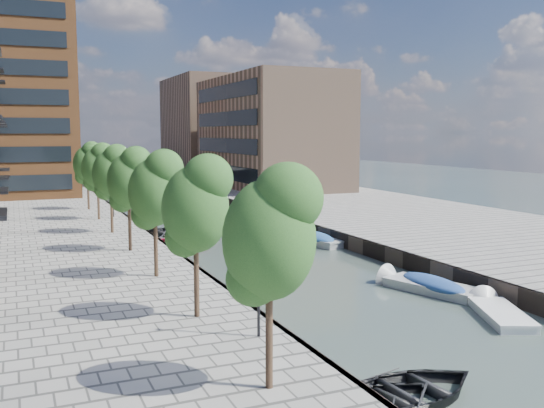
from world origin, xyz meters
TOP-DOWN VIEW (x-y plane):
  - water at (0.00, 40.00)m, footprint 300.00×300.00m
  - quay_right at (16.00, 40.00)m, footprint 20.00×140.00m
  - quay_wall_left at (-6.10, 40.00)m, footprint 0.25×140.00m
  - quay_wall_right at (6.10, 40.00)m, footprint 0.25×140.00m
  - far_closure at (0.00, 100.00)m, footprint 80.00×40.00m
  - tan_block_near at (16.00, 62.00)m, footprint 12.00×25.00m
  - tan_block_far at (16.00, 88.00)m, footprint 12.00×20.00m
  - bridge at (0.00, 72.00)m, footprint 13.00×6.00m
  - tree_0 at (-8.50, 4.00)m, footprint 2.50×2.50m
  - tree_1 at (-8.50, 11.00)m, footprint 2.50×2.50m
  - tree_2 at (-8.50, 18.00)m, footprint 2.50×2.50m
  - tree_3 at (-8.50, 25.00)m, footprint 2.50×2.50m
  - tree_4 at (-8.50, 32.00)m, footprint 2.50×2.50m
  - tree_5 at (-8.50, 39.00)m, footprint 2.50×2.50m
  - tree_6 at (-8.50, 46.00)m, footprint 2.50×2.50m
  - lamp_0 at (-7.20, 8.00)m, footprint 0.24×0.24m
  - lamp_1 at (-7.20, 24.00)m, footprint 0.24×0.24m
  - lamp_2 at (-7.20, 40.00)m, footprint 0.24×0.24m
  - sloop_1 at (-4.12, 3.65)m, footprint 5.37×4.11m
  - sloop_2 at (-4.48, 30.27)m, footprint 6.05×5.17m
  - sloop_3 at (-5.37, 40.81)m, footprint 5.21×4.53m
  - sloop_4 at (-4.12, 35.48)m, footprint 5.98×5.23m
  - motorboat_0 at (4.12, 13.85)m, footprint 3.45×5.61m
  - motorboat_2 at (4.41, 9.17)m, footprint 3.32×4.84m
  - motorboat_3 at (4.84, 28.07)m, footprint 3.37×6.06m
  - motorboat_4 at (5.07, 37.94)m, footprint 2.85×5.05m
  - car at (7.74, 65.35)m, footprint 2.70×4.20m

SIDE VIEW (x-z plane):
  - water at x=0.00m, z-range 0.00..0.00m
  - sloop_1 at x=-4.12m, z-range -0.52..0.52m
  - sloop_2 at x=-4.48m, z-range -0.53..0.53m
  - sloop_3 at x=-5.37m, z-range -0.45..0.45m
  - sloop_4 at x=-4.12m, z-range -0.52..0.52m
  - motorboat_2 at x=4.41m, z-range -0.68..0.86m
  - motorboat_4 at x=5.07m, z-range -0.60..0.99m
  - motorboat_0 at x=4.12m, z-range -0.67..1.10m
  - motorboat_3 at x=4.84m, z-range -0.73..1.19m
  - quay_right at x=16.00m, z-range 0.00..1.00m
  - quay_wall_left at x=-6.10m, z-range 0.00..1.00m
  - quay_wall_right at x=6.10m, z-range 0.00..1.00m
  - far_closure at x=0.00m, z-range 0.00..1.00m
  - bridge at x=0.00m, z-range 0.74..2.04m
  - car at x=7.74m, z-range 1.00..2.33m
  - lamp_0 at x=-7.20m, z-range 1.45..5.57m
  - lamp_1 at x=-7.20m, z-range 1.45..5.57m
  - lamp_2 at x=-7.20m, z-range 1.45..5.57m
  - tree_0 at x=-8.50m, z-range 2.33..8.28m
  - tree_1 at x=-8.50m, z-range 2.33..8.28m
  - tree_2 at x=-8.50m, z-range 2.33..8.28m
  - tree_3 at x=-8.50m, z-range 2.33..8.28m
  - tree_4 at x=-8.50m, z-range 2.33..8.28m
  - tree_5 at x=-8.50m, z-range 2.33..8.28m
  - tree_6 at x=-8.50m, z-range 2.33..8.28m
  - tan_block_near at x=16.00m, z-range 1.00..15.00m
  - tan_block_far at x=16.00m, z-range 1.00..17.00m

